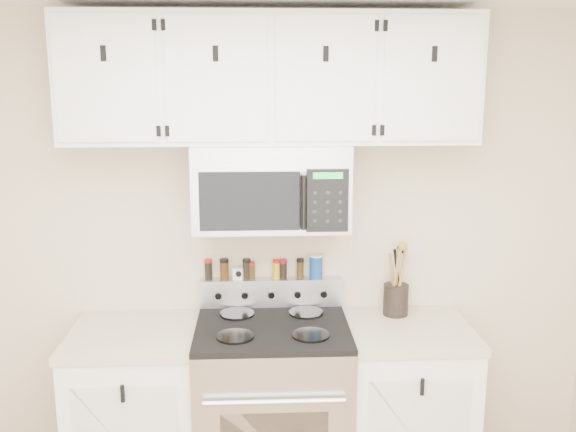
# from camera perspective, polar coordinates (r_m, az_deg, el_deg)

# --- Properties ---
(back_wall) EXTENTS (3.50, 0.01, 2.50)m
(back_wall) POSITION_cam_1_polar(r_m,az_deg,el_deg) (3.45, -1.56, -3.03)
(back_wall) COLOR beige
(back_wall) RESTS_ON floor
(range) EXTENTS (0.76, 0.65, 1.10)m
(range) POSITION_cam_1_polar(r_m,az_deg,el_deg) (3.44, -1.36, -16.82)
(range) COLOR #B7B7BA
(range) RESTS_ON floor
(base_cabinet_left) EXTENTS (0.64, 0.62, 0.92)m
(base_cabinet_left) POSITION_cam_1_polar(r_m,az_deg,el_deg) (3.53, -13.16, -16.85)
(base_cabinet_left) COLOR white
(base_cabinet_left) RESTS_ON floor
(base_cabinet_right) EXTENTS (0.64, 0.62, 0.92)m
(base_cabinet_right) POSITION_cam_1_polar(r_m,az_deg,el_deg) (3.55, 10.31, -16.49)
(base_cabinet_right) COLOR white
(base_cabinet_right) RESTS_ON floor
(microwave) EXTENTS (0.76, 0.44, 0.42)m
(microwave) POSITION_cam_1_polar(r_m,az_deg,el_deg) (3.18, -1.51, 2.68)
(microwave) COLOR #9E9EA3
(microwave) RESTS_ON back_wall
(upper_cabinets) EXTENTS (2.00, 0.35, 0.62)m
(upper_cabinets) POSITION_cam_1_polar(r_m,az_deg,el_deg) (3.16, -1.59, 12.10)
(upper_cabinets) COLOR white
(upper_cabinets) RESTS_ON back_wall
(utensil_crock) EXTENTS (0.13, 0.13, 0.39)m
(utensil_crock) POSITION_cam_1_polar(r_m,az_deg,el_deg) (3.47, 9.57, -7.12)
(utensil_crock) COLOR black
(utensil_crock) RESTS_ON base_cabinet_right
(kitchen_timer) EXTENTS (0.07, 0.06, 0.06)m
(kitchen_timer) POSITION_cam_1_polar(r_m,az_deg,el_deg) (3.45, -4.39, -5.11)
(kitchen_timer) COLOR white
(kitchen_timer) RESTS_ON range
(salt_canister) EXTENTS (0.07, 0.07, 0.13)m
(salt_canister) POSITION_cam_1_polar(r_m,az_deg,el_deg) (3.45, 2.51, -4.50)
(salt_canister) COLOR #154395
(salt_canister) RESTS_ON range
(spice_jar_0) EXTENTS (0.04, 0.04, 0.11)m
(spice_jar_0) POSITION_cam_1_polar(r_m,az_deg,el_deg) (3.45, -7.09, -4.73)
(spice_jar_0) COLOR black
(spice_jar_0) RESTS_ON range
(spice_jar_1) EXTENTS (0.05, 0.05, 0.11)m
(spice_jar_1) POSITION_cam_1_polar(r_m,az_deg,el_deg) (3.44, -5.68, -4.72)
(spice_jar_1) COLOR #3F240F
(spice_jar_1) RESTS_ON range
(spice_jar_2) EXTENTS (0.04, 0.04, 0.11)m
(spice_jar_2) POSITION_cam_1_polar(r_m,az_deg,el_deg) (3.44, -3.69, -4.72)
(spice_jar_2) COLOR black
(spice_jar_2) RESTS_ON range
(spice_jar_3) EXTENTS (0.04, 0.04, 0.09)m
(spice_jar_3) POSITION_cam_1_polar(r_m,az_deg,el_deg) (3.44, -3.26, -4.85)
(spice_jar_3) COLOR #38280D
(spice_jar_3) RESTS_ON range
(spice_jar_4) EXTENTS (0.04, 0.04, 0.10)m
(spice_jar_4) POSITION_cam_1_polar(r_m,az_deg,el_deg) (3.44, -1.04, -4.74)
(spice_jar_4) COLOR gold
(spice_jar_4) RESTS_ON range
(spice_jar_5) EXTENTS (0.04, 0.04, 0.10)m
(spice_jar_5) POSITION_cam_1_polar(r_m,az_deg,el_deg) (3.44, -0.46, -4.73)
(spice_jar_5) COLOR black
(spice_jar_5) RESTS_ON range
(spice_jar_6) EXTENTS (0.04, 0.04, 0.11)m
(spice_jar_6) POSITION_cam_1_polar(r_m,az_deg,el_deg) (3.45, 1.09, -4.68)
(spice_jar_6) COLOR #3C280E
(spice_jar_6) RESTS_ON range
(spice_jar_7) EXTENTS (0.04, 0.04, 0.10)m
(spice_jar_7) POSITION_cam_1_polar(r_m,az_deg,el_deg) (3.45, 2.27, -4.70)
(spice_jar_7) COLOR gold
(spice_jar_7) RESTS_ON range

